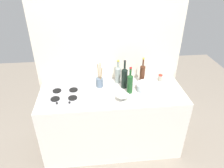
% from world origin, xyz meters
% --- Properties ---
extents(ground_plane, '(6.00, 6.00, 0.00)m').
position_xyz_m(ground_plane, '(0.00, 0.00, 0.00)').
color(ground_plane, gray).
rests_on(ground_plane, ground).
extents(counter_block, '(1.80, 0.70, 0.90)m').
position_xyz_m(counter_block, '(0.00, 0.00, 0.45)').
color(counter_block, silver).
rests_on(counter_block, ground).
extents(backsplash_panel, '(1.90, 0.06, 2.28)m').
position_xyz_m(backsplash_panel, '(0.00, 0.38, 1.14)').
color(backsplash_panel, beige).
rests_on(backsplash_panel, ground).
extents(stovetop_hob, '(0.40, 0.39, 0.04)m').
position_xyz_m(stovetop_hob, '(-0.58, -0.03, 0.91)').
color(stovetop_hob, '#B2B2B7').
rests_on(stovetop_hob, counter_block).
extents(plate_stack, '(0.26, 0.26, 0.09)m').
position_xyz_m(plate_stack, '(0.44, 0.00, 0.95)').
color(plate_stack, white).
rests_on(plate_stack, counter_block).
extents(wine_bottle_leftmost, '(0.07, 0.07, 0.35)m').
position_xyz_m(wine_bottle_leftmost, '(0.22, -0.02, 1.03)').
color(wine_bottle_leftmost, '#19471E').
rests_on(wine_bottle_leftmost, counter_block).
extents(wine_bottle_mid_left, '(0.08, 0.08, 0.38)m').
position_xyz_m(wine_bottle_mid_left, '(0.17, 0.10, 1.04)').
color(wine_bottle_mid_left, black).
rests_on(wine_bottle_mid_left, counter_block).
extents(wine_bottle_mid_right, '(0.07, 0.07, 0.36)m').
position_xyz_m(wine_bottle_mid_right, '(0.42, 0.19, 1.04)').
color(wine_bottle_mid_right, '#472314').
rests_on(wine_bottle_mid_right, counter_block).
extents(wine_bottle_rightmost, '(0.07, 0.07, 0.32)m').
position_xyz_m(wine_bottle_rightmost, '(0.10, 0.24, 1.02)').
color(wine_bottle_rightmost, gray).
rests_on(wine_bottle_rightmost, counter_block).
extents(mixing_bowl, '(0.15, 0.15, 0.08)m').
position_xyz_m(mixing_bowl, '(0.10, -0.19, 0.94)').
color(mixing_bowl, white).
rests_on(mixing_bowl, counter_block).
extents(utensil_crock, '(0.09, 0.09, 0.32)m').
position_xyz_m(utensil_crock, '(-0.14, 0.16, 0.97)').
color(utensil_crock, slate).
rests_on(utensil_crock, counter_block).
extents(condiment_jar_front, '(0.06, 0.06, 0.10)m').
position_xyz_m(condiment_jar_front, '(0.68, 0.21, 0.95)').
color(condiment_jar_front, '#9E998C').
rests_on(condiment_jar_front, counter_block).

